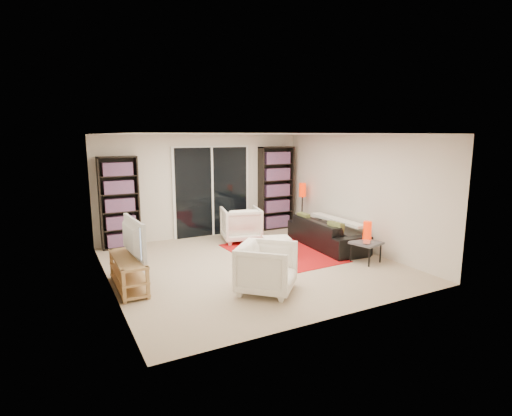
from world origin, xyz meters
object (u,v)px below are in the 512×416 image
object	(u,v)px
bookshelf_left	(119,203)
tv_stand	(128,272)
floor_lamp	(302,196)
sofa	(327,233)
armchair_front	(267,268)
ottoman	(277,240)
armchair_back	(241,224)
side_table	(366,244)
bookshelf_right	(276,188)

from	to	relation	value
bookshelf_left	tv_stand	bearing A→B (deg)	-96.97
floor_lamp	sofa	bearing A→B (deg)	-101.83
armchair_front	ottoman	world-z (taller)	armchair_front
bookshelf_left	sofa	distance (m)	4.47
armchair_back	side_table	bearing A→B (deg)	133.02
bookshelf_left	tv_stand	xyz separation A→B (m)	(-0.30, -2.49, -0.71)
armchair_back	side_table	world-z (taller)	armchair_back
armchair_back	floor_lamp	bearing A→B (deg)	-163.67
bookshelf_left	sofa	world-z (taller)	bookshelf_left
bookshelf_right	floor_lamp	bearing A→B (deg)	-59.68
sofa	ottoman	size ratio (longest dim) A/B	3.35
bookshelf_right	armchair_front	size ratio (longest dim) A/B	2.51
bookshelf_left	floor_lamp	distance (m)	4.27
tv_stand	ottoman	bearing A→B (deg)	6.34
armchair_front	floor_lamp	distance (m)	4.05
sofa	side_table	xyz separation A→B (m)	(-0.02, -1.23, 0.05)
armchair_back	side_table	distance (m)	2.89
armchair_back	armchair_front	bearing A→B (deg)	85.52
bookshelf_left	sofa	xyz separation A→B (m)	(3.94, -2.01, -0.67)
ottoman	armchair_front	bearing A→B (deg)	-125.43
side_table	floor_lamp	world-z (taller)	floor_lamp
ottoman	sofa	bearing A→B (deg)	6.54
armchair_back	armchair_front	distance (m)	3.07
bookshelf_right	bookshelf_left	bearing A→B (deg)	180.00
bookshelf_right	tv_stand	distance (m)	4.90
ottoman	floor_lamp	distance (m)	2.31
bookshelf_right	armchair_front	xyz separation A→B (m)	(-2.31, -3.63, -0.67)
bookshelf_right	ottoman	size ratio (longest dim) A/B	3.40
armchair_front	tv_stand	bearing A→B (deg)	102.08
bookshelf_right	armchair_back	size ratio (longest dim) A/B	2.46
bookshelf_right	floor_lamp	world-z (taller)	bookshelf_right
bookshelf_left	bookshelf_right	xyz separation A→B (m)	(3.85, -0.00, 0.07)
tv_stand	floor_lamp	distance (m)	4.93
armchair_back	bookshelf_right	bearing A→B (deg)	-138.14
bookshelf_right	sofa	xyz separation A→B (m)	(0.09, -2.01, -0.75)
tv_stand	ottoman	world-z (taller)	tv_stand
bookshelf_left	tv_stand	world-z (taller)	bookshelf_left
tv_stand	side_table	size ratio (longest dim) A/B	2.08
bookshelf_right	armchair_back	world-z (taller)	bookshelf_right
bookshelf_left	ottoman	world-z (taller)	bookshelf_left
armchair_back	ottoman	xyz separation A→B (m)	(0.09, -1.45, -0.05)
tv_stand	sofa	world-z (taller)	sofa
tv_stand	armchair_front	distance (m)	2.18
tv_stand	side_table	distance (m)	4.29
sofa	bookshelf_right	bearing A→B (deg)	6.87
sofa	side_table	distance (m)	1.23
armchair_back	ottoman	size ratio (longest dim) A/B	1.38
bookshelf_right	ottoman	distance (m)	2.60
side_table	bookshelf_right	bearing A→B (deg)	91.17
bookshelf_right	tv_stand	bearing A→B (deg)	-149.10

